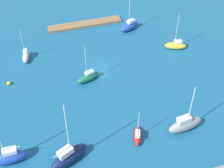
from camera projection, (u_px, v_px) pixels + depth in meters
name	position (u px, v px, depth m)	size (l,w,h in m)	color
water	(102.00, 66.00, 80.44)	(160.00, 160.00, 0.00)	#19567F
pier_dock	(85.00, 24.00, 93.43)	(20.67, 2.98, 0.72)	olive
sailboat_blue_along_channel	(8.00, 157.00, 59.48)	(6.84, 2.37, 12.35)	#2347B2
sailboat_red_west_end	(137.00, 136.00, 63.83)	(2.93, 4.90, 7.44)	red
sailboat_yellow_lone_south	(176.00, 45.00, 84.96)	(5.76, 3.58, 10.22)	yellow
sailboat_white_near_pier	(26.00, 56.00, 81.68)	(2.34, 4.83, 8.87)	white
sailboat_navy_outer_mooring	(69.00, 156.00, 59.55)	(7.97, 5.65, 14.49)	#141E4C
sailboat_green_by_breakwater	(88.00, 77.00, 75.99)	(5.93, 3.50, 9.59)	#19724C
sailboat_gray_center_basin	(185.00, 124.00, 65.04)	(7.65, 3.23, 11.32)	gray
sailboat_blue_inner_mooring	(130.00, 26.00, 91.23)	(6.25, 4.33, 10.42)	#2347B2
mooring_buoy_yellow	(9.00, 83.00, 75.35)	(0.87, 0.87, 0.87)	yellow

